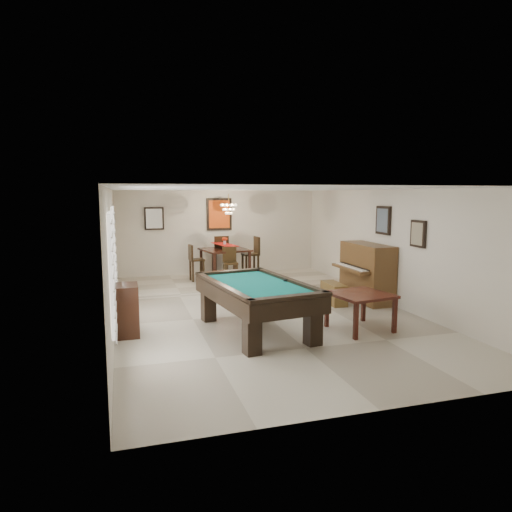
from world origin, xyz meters
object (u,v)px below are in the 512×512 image
upright_piano (361,273)px  chandelier (229,205)px  apothecary_chest (127,310)px  dining_chair_south (230,266)px  piano_bench (334,293)px  pool_table (256,308)px  dining_table (225,262)px  square_table (360,312)px  dining_chair_east (250,258)px  flower_vase (225,241)px  dining_chair_west (197,263)px  dining_chair_north (220,255)px

upright_piano → chandelier: size_ratio=2.70×
apothecary_chest → dining_chair_south: size_ratio=0.92×
upright_piano → piano_bench: upright_piano is taller
piano_bench → dining_chair_south: dining_chair_south is taller
pool_table → dining_table: dining_table is taller
upright_piano → dining_chair_south: upright_piano is taller
apothecary_chest → chandelier: size_ratio=1.52×
square_table → chandelier: 5.30m
dining_table → dining_chair_east: (0.74, -0.00, 0.10)m
pool_table → upright_piano: upright_piano is taller
square_table → flower_vase: 5.26m
piano_bench → chandelier: size_ratio=1.42×
upright_piano → dining_chair_south: size_ratio=1.63×
dining_table → dining_chair_east: 0.74m
upright_piano → dining_chair_south: 3.40m
upright_piano → piano_bench: (-0.71, -0.06, -0.44)m
square_table → dining_chair_south: dining_chair_south is taller
apothecary_chest → dining_chair_south: dining_chair_south is taller
chandelier → dining_chair_south: bearing=-99.9°
square_table → dining_chair_south: 4.47m
piano_bench → apothecary_chest: apothecary_chest is taller
dining_table → dining_chair_south: dining_chair_south is taller
apothecary_chest → dining_chair_south: (2.68, 3.33, 0.16)m
pool_table → dining_table: 4.58m
upright_piano → dining_chair_west: upright_piano is taller
dining_chair_east → chandelier: 1.64m
piano_bench → dining_chair_west: (-2.67, 3.03, 0.39)m
square_table → chandelier: chandelier is taller
dining_table → flower_vase: 0.60m
square_table → dining_chair_south: size_ratio=1.01×
pool_table → apothecary_chest: size_ratio=2.92×
dining_table → dining_chair_north: 0.80m
dining_chair_south → dining_chair_west: dining_chair_west is taller
dining_chair_east → dining_chair_north: bearing=-140.8°
flower_vase → dining_chair_north: 0.94m
piano_bench → dining_chair_west: bearing=131.3°
pool_table → upright_piano: bearing=20.0°
dining_chair_north → dining_chair_west: (-0.81, -0.74, -0.08)m
pool_table → dining_chair_north: bearing=76.9°
dining_chair_north → dining_chair_east: (0.71, -0.80, 0.01)m
dining_chair_east → chandelier: chandelier is taller
dining_chair_north → pool_table: bearing=81.0°
apothecary_chest → dining_chair_east: size_ratio=0.78×
apothecary_chest → dining_table: size_ratio=0.77×
dining_chair_south → dining_chair_east: 1.08m
flower_vase → dining_table: bearing=0.0°
apothecary_chest → piano_bench: bearing=13.6°
upright_piano → flower_vase: 3.95m
upright_piano → flower_vase: bearing=131.6°
apothecary_chest → dining_table: bearing=56.6°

